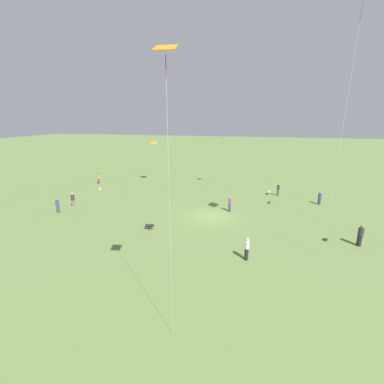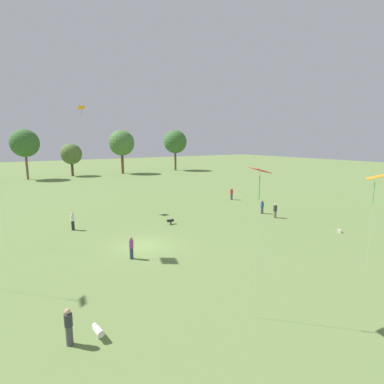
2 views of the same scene
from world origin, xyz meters
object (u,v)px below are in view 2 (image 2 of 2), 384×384
person_0 (69,327)px  kite_1 (82,113)px  kite_4 (260,176)px  dog_1 (170,221)px  picnic_bag_1 (340,231)px  person_5 (262,207)px  person_3 (232,194)px  person_4 (275,211)px  kite_3 (375,180)px  person_1 (73,221)px  person_7 (131,248)px  dog_0 (98,330)px

person_0 → kite_1: (6.92, 25.49, 11.13)m
kite_4 → dog_1: (4.51, 17.16, -6.75)m
kite_4 → dog_1: 18.99m
dog_1 → kite_1: bearing=21.9°
picnic_bag_1 → person_5: bearing=94.6°
person_3 → person_4: bearing=168.4°
person_3 → person_4: 11.20m
kite_3 → dog_1: (-6.10, 17.10, -5.83)m
person_3 → kite_4: bearing=144.3°
person_5 → person_0: bearing=103.0°
person_1 → person_7: size_ratio=1.05×
person_1 → dog_0: (-2.49, -17.87, -0.53)m
dog_1 → kite_3: bearing=-165.8°
person_3 → person_7: (-21.00, -13.45, -0.01)m
dog_0 → dog_1: bearing=44.4°
kite_1 → dog_0: 28.77m
person_0 → person_7: size_ratio=0.99×
person_5 → dog_0: bearing=104.5°
person_1 → kite_3: 26.03m
kite_1 → dog_1: size_ratio=15.02×
person_3 → dog_0: person_3 is taller
kite_4 → dog_0: size_ratio=8.73×
picnic_bag_1 → person_4: bearing=97.9°
person_5 → kite_1: kite_1 is taller
kite_4 → dog_0: bearing=128.2°
dog_0 → person_1: bearing=75.0°
person_0 → picnic_bag_1: size_ratio=4.40×
person_4 → kite_4: bearing=-172.4°
dog_1 → person_1: bearing=64.2°
person_4 → picnic_bag_1: size_ratio=4.29×
person_1 → person_3: size_ratio=1.01×
person_3 → person_7: 24.94m
person_7 → picnic_bag_1: (19.33, -4.65, -0.74)m
person_3 → person_1: bearing=100.6°
kite_3 → dog_1: size_ratio=7.69×
picnic_bag_1 → person_7: bearing=166.5°
person_5 → kite_1: 24.48m
person_7 → kite_3: 17.51m
person_7 → picnic_bag_1: bearing=122.6°
dog_0 → dog_1: (11.57, 14.51, 0.00)m
person_4 → person_7: 18.51m
person_5 → kite_4: (-16.17, -15.32, 6.33)m
kite_3 → kite_4: (-10.61, -0.06, 0.92)m
dog_0 → kite_3: bearing=-15.4°
person_5 → dog_0: 26.46m
person_3 → dog_1: person_3 is taller
kite_4 → person_5: bearing=12.3°
person_3 → dog_0: bearing=131.9°
person_1 → dog_0: person_1 is taller
person_0 → dog_1: 19.15m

